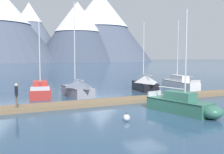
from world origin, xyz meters
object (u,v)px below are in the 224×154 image
(sailboat_outer_slip, at_px, (178,83))
(person_on_dock, at_px, (16,94))
(sailboat_second_berth, at_px, (40,90))
(sailboat_far_berth, at_px, (144,83))
(sailboat_mid_dock_starboard, at_px, (183,105))
(sailboat_mid_dock_port, at_px, (76,88))
(mooring_buoy_channel_marker, at_px, (127,118))

(sailboat_outer_slip, distance_m, person_on_dock, 19.50)
(sailboat_second_berth, bearing_deg, sailboat_far_berth, 1.78)
(sailboat_mid_dock_starboard, relative_size, person_on_dock, 4.12)
(sailboat_mid_dock_port, distance_m, sailboat_far_berth, 8.45)
(sailboat_second_berth, height_order, sailboat_mid_dock_starboard, sailboat_second_berth)
(sailboat_outer_slip, bearing_deg, sailboat_mid_dock_starboard, -125.83)
(sailboat_mid_dock_starboard, bearing_deg, person_on_dock, 155.14)
(sailboat_second_berth, relative_size, sailboat_far_berth, 0.93)
(sailboat_mid_dock_starboard, bearing_deg, sailboat_second_berth, 125.12)
(sailboat_second_berth, height_order, sailboat_mid_dock_port, sailboat_mid_dock_port)
(sailboat_outer_slip, distance_m, mooring_buoy_channel_marker, 17.06)
(sailboat_second_berth, relative_size, sailboat_mid_dock_port, 0.78)
(sailboat_mid_dock_starboard, distance_m, sailboat_far_berth, 12.37)
(person_on_dock, bearing_deg, sailboat_far_berth, 26.18)
(sailboat_mid_dock_port, relative_size, person_on_dock, 5.49)
(sailboat_mid_dock_starboard, xyz_separation_m, mooring_buoy_channel_marker, (-4.49, -0.47, -0.38))
(sailboat_second_berth, xyz_separation_m, person_on_dock, (-2.39, -6.59, 0.66))
(mooring_buoy_channel_marker, bearing_deg, person_on_dock, 138.25)
(sailboat_far_berth, height_order, person_on_dock, sailboat_far_berth)
(sailboat_mid_dock_port, height_order, sailboat_outer_slip, sailboat_mid_dock_port)
(sailboat_far_berth, bearing_deg, person_on_dock, -153.82)
(sailboat_far_berth, distance_m, person_on_dock, 15.78)
(sailboat_far_berth, height_order, mooring_buoy_channel_marker, sailboat_far_berth)
(sailboat_mid_dock_port, height_order, sailboat_mid_dock_starboard, sailboat_mid_dock_port)
(sailboat_outer_slip, xyz_separation_m, mooring_buoy_channel_marker, (-12.52, -11.59, -0.45))
(sailboat_mid_dock_starboard, bearing_deg, sailboat_mid_dock_port, 113.33)
(mooring_buoy_channel_marker, bearing_deg, sailboat_second_berth, 106.62)
(sailboat_outer_slip, bearing_deg, person_on_dock, -161.17)
(sailboat_far_berth, bearing_deg, sailboat_mid_dock_port, -173.21)
(sailboat_mid_dock_port, distance_m, person_on_dock, 8.31)
(person_on_dock, distance_m, mooring_buoy_channel_marker, 8.03)
(person_on_dock, bearing_deg, sailboat_outer_slip, 18.83)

